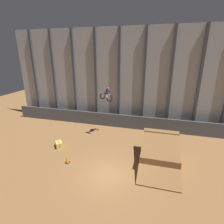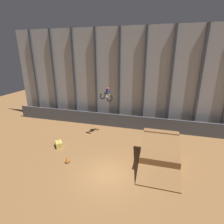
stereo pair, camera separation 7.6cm
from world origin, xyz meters
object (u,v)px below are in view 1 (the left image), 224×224
Objects in this scene: dirt_ramp at (160,153)px; hay_bale_trackside at (59,144)px; rider_bike_solo at (107,95)px; traffic_cone_near_ramp at (67,160)px.

dirt_ramp is 4.93× the size of hay_bale_trackside.
dirt_ramp is 9.74m from hay_bale_trackside.
rider_bike_solo is 7.80m from traffic_cone_near_ramp.
traffic_cone_near_ramp is at bearing -45.65° from hay_bale_trackside.
hay_bale_trackside is (-9.73, -0.24, -0.50)m from dirt_ramp.
rider_bike_solo reaches higher than traffic_cone_near_ramp.
traffic_cone_near_ramp is 3.04m from hay_bale_trackside.
dirt_ramp is 8.04m from rider_bike_solo.
rider_bike_solo is at bearing 46.76° from hay_bale_trackside.
rider_bike_solo is 7.08m from hay_bale_trackside.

